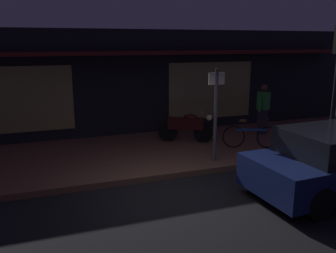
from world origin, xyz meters
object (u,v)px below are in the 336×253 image
object	(u,v)px
motorcycle	(187,126)
bicycle_parked	(251,136)
person_bystander	(263,108)
sign_post	(216,110)

from	to	relation	value
motorcycle	bicycle_parked	xyz separation A→B (m)	(1.50, -1.27, -0.14)
person_bystander	motorcycle	bearing A→B (deg)	-179.14
motorcycle	bicycle_parked	size ratio (longest dim) A/B	1.02
bicycle_parked	person_bystander	xyz separation A→B (m)	(1.28, 1.31, 0.52)
sign_post	bicycle_parked	bearing A→B (deg)	23.96
person_bystander	sign_post	distance (m)	3.47
bicycle_parked	sign_post	world-z (taller)	sign_post
motorcycle	bicycle_parked	world-z (taller)	motorcycle
motorcycle	bicycle_parked	bearing A→B (deg)	-40.16
person_bystander	bicycle_parked	bearing A→B (deg)	-134.32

